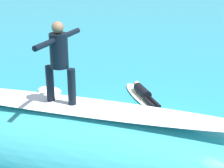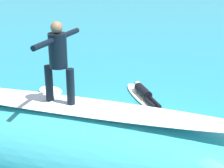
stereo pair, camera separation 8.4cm
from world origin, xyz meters
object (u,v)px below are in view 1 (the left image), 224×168
(surfboard_riding, at_px, (62,104))
(surfboard_paddling, at_px, (142,97))
(surfer_riding, at_px, (59,57))
(surfer_paddling, at_px, (144,93))

(surfboard_riding, distance_m, surfboard_paddling, 4.95)
(surfer_riding, bearing_deg, surfer_paddling, -91.77)
(surfboard_riding, relative_size, surfer_riding, 1.36)
(surfboard_riding, xyz_separation_m, surfer_riding, (0.00, 0.00, 0.93))
(surfboard_riding, bearing_deg, surfboard_paddling, -90.71)
(surfer_riding, xyz_separation_m, surfboard_paddling, (0.21, -4.67, -2.58))
(surfboard_paddling, distance_m, surfer_paddling, 0.21)
(surfer_riding, bearing_deg, surfboard_riding, 0.00)
(surfer_riding, height_order, surfboard_paddling, surfer_riding)
(surfer_paddling, bearing_deg, surfboard_paddling, 0.00)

